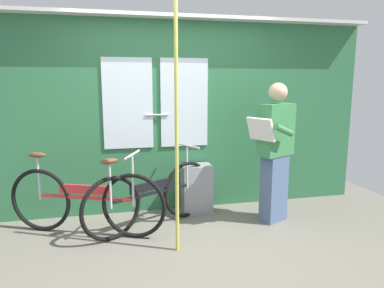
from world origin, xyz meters
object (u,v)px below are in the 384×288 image
(passenger_reading_newspaper, at_px, (275,150))
(trash_bin_by_wall, at_px, (197,189))
(bicycle_leaning_behind, at_px, (85,201))
(handrail_pole, at_px, (177,131))
(bicycle_near_door, at_px, (152,196))

(passenger_reading_newspaper, relative_size, trash_bin_by_wall, 2.67)
(bicycle_leaning_behind, xyz_separation_m, handrail_pole, (0.90, -0.60, 0.81))
(passenger_reading_newspaper, bearing_deg, bicycle_leaning_behind, -29.12)
(bicycle_near_door, bearing_deg, handrail_pole, -100.82)
(trash_bin_by_wall, height_order, handrail_pole, handrail_pole)
(passenger_reading_newspaper, height_order, trash_bin_by_wall, passenger_reading_newspaper)
(bicycle_leaning_behind, relative_size, handrail_pole, 0.70)
(bicycle_near_door, height_order, trash_bin_by_wall, bicycle_near_door)
(passenger_reading_newspaper, height_order, handrail_pole, handrail_pole)
(bicycle_near_door, bearing_deg, bicycle_leaning_behind, 153.60)
(bicycle_near_door, relative_size, passenger_reading_newspaper, 0.95)
(passenger_reading_newspaper, xyz_separation_m, handrail_pole, (-1.26, -0.50, 0.33))
(bicycle_near_door, height_order, bicycle_leaning_behind, bicycle_leaning_behind)
(bicycle_near_door, distance_m, trash_bin_by_wall, 0.72)
(bicycle_leaning_behind, distance_m, trash_bin_by_wall, 1.39)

